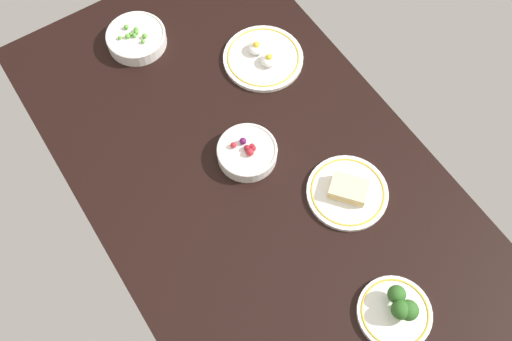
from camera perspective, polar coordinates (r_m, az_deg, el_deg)
dining_table at (r=150.46cm, az=0.00°, el=-0.67°), size 149.81×83.96×4.00cm
plate_eggs at (r=166.97cm, az=0.71°, el=11.16°), size 22.93×22.93×4.78cm
bowl_berries at (r=149.01cm, az=-0.89°, el=1.82°), size 15.78×15.78×5.72cm
plate_sandwich at (r=147.07cm, az=9.07°, el=-2.08°), size 20.80×20.80×4.38cm
plate_broccoli at (r=138.38cm, az=13.85°, el=-13.32°), size 17.34×17.34×7.62cm
bowl_peas at (r=173.11cm, az=-11.77°, el=12.73°), size 17.14×17.14×5.30cm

